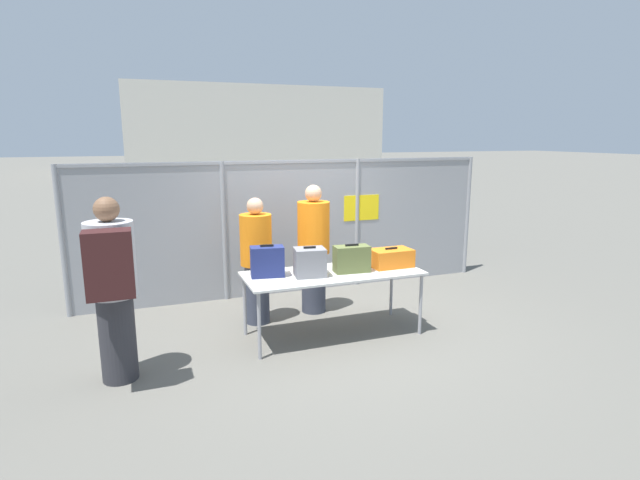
% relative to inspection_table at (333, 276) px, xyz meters
% --- Properties ---
extents(ground_plane, '(120.00, 120.00, 0.00)m').
position_rel_inspection_table_xyz_m(ground_plane, '(0.09, 0.16, -0.73)').
color(ground_plane, '#605E56').
extents(fence_section, '(6.37, 0.07, 2.02)m').
position_rel_inspection_table_xyz_m(fence_section, '(0.10, 1.81, 0.33)').
color(fence_section, gray).
rests_on(fence_section, ground_plane).
extents(inspection_table, '(2.11, 0.85, 0.78)m').
position_rel_inspection_table_xyz_m(inspection_table, '(0.00, 0.00, 0.00)').
color(inspection_table, silver).
rests_on(inspection_table, ground_plane).
extents(suitcase_navy, '(0.41, 0.26, 0.37)m').
position_rel_inspection_table_xyz_m(suitcase_navy, '(-0.77, 0.10, 0.23)').
color(suitcase_navy, navy).
rests_on(suitcase_navy, inspection_table).
extents(suitcase_grey, '(0.38, 0.33, 0.35)m').
position_rel_inspection_table_xyz_m(suitcase_grey, '(-0.31, -0.05, 0.21)').
color(suitcase_grey, slate).
rests_on(suitcase_grey, inspection_table).
extents(suitcase_olive, '(0.43, 0.24, 0.34)m').
position_rel_inspection_table_xyz_m(suitcase_olive, '(0.22, -0.06, 0.21)').
color(suitcase_olive, '#566033').
rests_on(suitcase_olive, inspection_table).
extents(suitcase_orange, '(0.51, 0.32, 0.24)m').
position_rel_inspection_table_xyz_m(suitcase_orange, '(0.77, -0.01, 0.16)').
color(suitcase_orange, orange).
rests_on(suitcase_orange, inspection_table).
extents(traveler_hooded, '(0.45, 0.70, 1.82)m').
position_rel_inspection_table_xyz_m(traveler_hooded, '(-2.39, -0.38, 0.27)').
color(traveler_hooded, '#2D2D33').
rests_on(traveler_hooded, ground_plane).
extents(security_worker_near, '(0.43, 0.43, 1.74)m').
position_rel_inspection_table_xyz_m(security_worker_near, '(0.07, 0.86, 0.17)').
color(security_worker_near, '#383D4C').
rests_on(security_worker_near, ground_plane).
extents(security_worker_far, '(0.40, 0.40, 1.62)m').
position_rel_inspection_table_xyz_m(security_worker_far, '(-0.75, 0.72, 0.11)').
color(security_worker_far, '#383D4C').
rests_on(security_worker_far, ground_plane).
extents(utility_trailer, '(4.13, 2.25, 0.65)m').
position_rel_inspection_table_xyz_m(utility_trailer, '(2.52, 4.07, -0.34)').
color(utility_trailer, '#B2B2B7').
rests_on(utility_trailer, ground_plane).
extents(distant_hangar, '(17.07, 9.29, 5.60)m').
position_rel_inspection_table_xyz_m(distant_hangar, '(6.04, 31.40, 2.07)').
color(distant_hangar, beige).
rests_on(distant_hangar, ground_plane).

